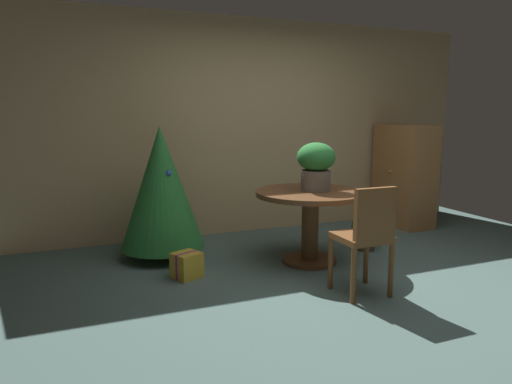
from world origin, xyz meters
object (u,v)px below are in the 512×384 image
object	(u,v)px
wooden_chair_near	(366,234)
gift_box_gold	(187,265)
flower_vase	(316,164)
wooden_cabinet	(404,175)
round_dining_table	(310,210)
holiday_tree	(161,188)
potted_plant	(365,231)

from	to	relation	value
wooden_chair_near	gift_box_gold	bearing A→B (deg)	142.43
flower_vase	wooden_cabinet	distance (m)	2.09
round_dining_table	holiday_tree	size ratio (longest dim) A/B	0.80
holiday_tree	wooden_chair_near	bearing A→B (deg)	-51.23
flower_vase	gift_box_gold	size ratio (longest dim) A/B	1.59
wooden_chair_near	potted_plant	size ratio (longest dim) A/B	2.36
gift_box_gold	wooden_cabinet	size ratio (longest dim) A/B	0.22
round_dining_table	flower_vase	size ratio (longest dim) A/B	2.29
wooden_chair_near	potted_plant	bearing A→B (deg)	54.83
flower_vase	potted_plant	world-z (taller)	flower_vase
holiday_tree	gift_box_gold	distance (m)	0.93
wooden_cabinet	potted_plant	xyz separation A→B (m)	(-1.13, -0.77, -0.46)
flower_vase	potted_plant	distance (m)	1.07
wooden_chair_near	holiday_tree	bearing A→B (deg)	128.77
wooden_cabinet	potted_plant	bearing A→B (deg)	-145.91
round_dining_table	gift_box_gold	bearing A→B (deg)	178.76
flower_vase	wooden_cabinet	size ratio (longest dim) A/B	0.35
wooden_cabinet	potted_plant	size ratio (longest dim) A/B	3.45
holiday_tree	gift_box_gold	bearing A→B (deg)	-83.46
gift_box_gold	flower_vase	bearing A→B (deg)	-0.48
round_dining_table	wooden_chair_near	size ratio (longest dim) A/B	1.19
flower_vase	gift_box_gold	distance (m)	1.57
flower_vase	gift_box_gold	bearing A→B (deg)	179.52
holiday_tree	gift_box_gold	xyz separation A→B (m)	(0.08, -0.69, -0.61)
wooden_cabinet	holiday_tree	bearing A→B (deg)	-176.10
flower_vase	holiday_tree	size ratio (longest dim) A/B	0.35
round_dining_table	flower_vase	bearing A→B (deg)	14.78
round_dining_table	holiday_tree	bearing A→B (deg)	151.54
gift_box_gold	wooden_cabinet	distance (m)	3.32
flower_vase	holiday_tree	xyz separation A→B (m)	(-1.38, 0.70, -0.26)
wooden_cabinet	gift_box_gold	bearing A→B (deg)	-163.90
flower_vase	potted_plant	xyz separation A→B (m)	(0.71, 0.15, -0.78)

